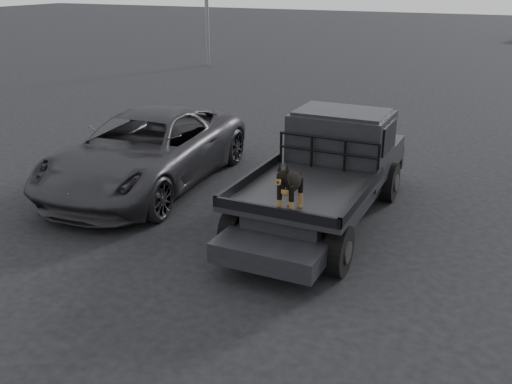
% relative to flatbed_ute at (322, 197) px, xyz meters
% --- Properties ---
extents(ground, '(120.00, 120.00, 0.00)m').
position_rel_flatbed_ute_xyz_m(ground, '(-0.46, -1.60, -0.46)').
color(ground, black).
rests_on(ground, ground).
extents(flatbed_ute, '(2.00, 5.40, 0.92)m').
position_rel_flatbed_ute_xyz_m(flatbed_ute, '(0.00, 0.00, 0.00)').
color(flatbed_ute, black).
rests_on(flatbed_ute, ground).
extents(ute_cab, '(1.72, 1.30, 0.88)m').
position_rel_flatbed_ute_xyz_m(ute_cab, '(0.00, 0.95, 0.90)').
color(ute_cab, black).
rests_on(ute_cab, flatbed_ute).
extents(headache_rack, '(1.80, 0.08, 0.55)m').
position_rel_flatbed_ute_xyz_m(headache_rack, '(0.00, 0.20, 0.74)').
color(headache_rack, black).
rests_on(headache_rack, flatbed_ute).
extents(dog, '(0.32, 0.60, 0.74)m').
position_rel_flatbed_ute_xyz_m(dog, '(0.11, -1.82, 0.83)').
color(dog, black).
rests_on(dog, flatbed_ute).
extents(parked_suv, '(2.92, 5.57, 1.50)m').
position_rel_flatbed_ute_xyz_m(parked_suv, '(-3.85, 0.23, 0.29)').
color(parked_suv, '#303035').
rests_on(parked_suv, ground).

